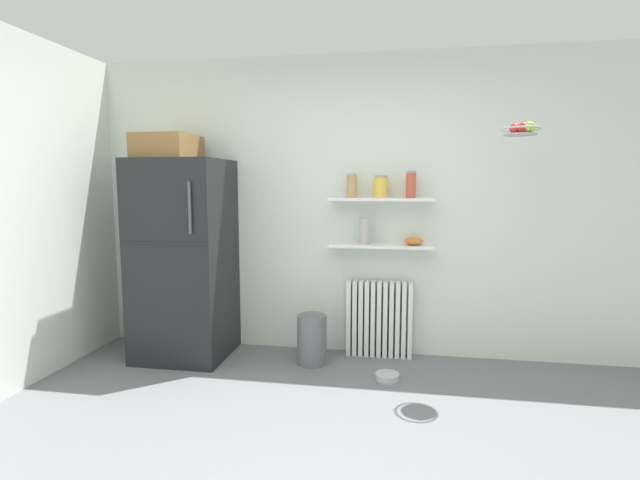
{
  "coord_description": "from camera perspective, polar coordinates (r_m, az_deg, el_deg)",
  "views": [
    {
      "loc": [
        0.51,
        -2.12,
        1.5
      ],
      "look_at": [
        -0.13,
        1.6,
        1.05
      ],
      "focal_mm": 26.6,
      "sensor_mm": 36.0,
      "label": 1
    }
  ],
  "objects": [
    {
      "name": "ground_plane",
      "position": [
        3.06,
        -1.16,
        -22.5
      ],
      "size": [
        7.04,
        7.04,
        0.0
      ],
      "primitive_type": "plane",
      "color": "slate"
    },
    {
      "name": "back_wall",
      "position": [
        4.21,
        2.8,
        4.06
      ],
      "size": [
        7.04,
        0.1,
        2.6
      ],
      "primitive_type": "cube",
      "color": "silver",
      "rests_on": "ground_plane"
    },
    {
      "name": "refrigerator",
      "position": [
        4.24,
        -16.12,
        -1.64
      ],
      "size": [
        0.75,
        0.73,
        1.91
      ],
      "color": "black",
      "rests_on": "ground_plane"
    },
    {
      "name": "radiator",
      "position": [
        4.21,
        7.13,
        -9.39
      ],
      "size": [
        0.57,
        0.12,
        0.66
      ],
      "color": "white",
      "rests_on": "ground_plane"
    },
    {
      "name": "wall_shelf_lower",
      "position": [
        4.05,
        7.25,
        -0.69
      ],
      "size": [
        0.88,
        0.22,
        0.02
      ],
      "primitive_type": "cube",
      "color": "white"
    },
    {
      "name": "wall_shelf_upper",
      "position": [
        4.02,
        7.33,
        4.88
      ],
      "size": [
        0.88,
        0.22,
        0.02
      ],
      "primitive_type": "cube",
      "color": "white"
    },
    {
      "name": "storage_jar_0",
      "position": [
        4.04,
        3.85,
        6.51
      ],
      "size": [
        0.09,
        0.09,
        0.2
      ],
      "color": "tan",
      "rests_on": "wall_shelf_upper"
    },
    {
      "name": "storage_jar_1",
      "position": [
        4.02,
        7.35,
        6.36
      ],
      "size": [
        0.12,
        0.12,
        0.19
      ],
      "color": "yellow",
      "rests_on": "wall_shelf_upper"
    },
    {
      "name": "storage_jar_2",
      "position": [
        4.02,
        10.88,
        6.57
      ],
      "size": [
        0.08,
        0.08,
        0.22
      ],
      "color": "#C64C38",
      "rests_on": "wall_shelf_upper"
    },
    {
      "name": "vase",
      "position": [
        4.05,
        5.38,
        1.04
      ],
      "size": [
        0.09,
        0.09,
        0.22
      ],
      "primitive_type": "cylinder",
      "color": "#B2ADA8",
      "rests_on": "wall_shelf_lower"
    },
    {
      "name": "shelf_bowl",
      "position": [
        4.04,
        11.2,
        -0.11
      ],
      "size": [
        0.15,
        0.15,
        0.07
      ],
      "primitive_type": "ellipsoid",
      "color": "orange",
      "rests_on": "wall_shelf_lower"
    },
    {
      "name": "trash_bin",
      "position": [
        4.04,
        -0.99,
        -11.86
      ],
      "size": [
        0.25,
        0.25,
        0.41
      ],
      "primitive_type": "cylinder",
      "color": "slate",
      "rests_on": "ground_plane"
    },
    {
      "name": "pet_food_bowl",
      "position": [
        3.83,
        8.11,
        -15.96
      ],
      "size": [
        0.18,
        0.18,
        0.05
      ],
      "primitive_type": "cylinder",
      "color": "#B7B7BC",
      "rests_on": "ground_plane"
    },
    {
      "name": "hanging_fruit_basket",
      "position": [
        3.73,
        23.1,
        12.16
      ],
      "size": [
        0.28,
        0.28,
        0.1
      ],
      "color": "#B2B2B7"
    }
  ]
}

